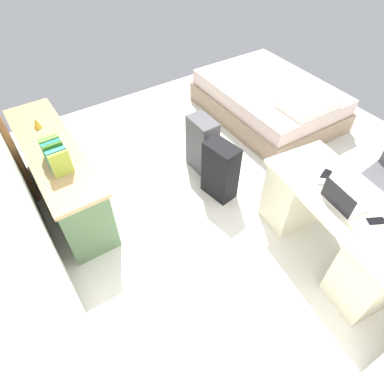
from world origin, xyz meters
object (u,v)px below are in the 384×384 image
bed (269,100)px  credenza (61,175)px  laptop (341,201)px  suitcase_spare_grey (202,145)px  computer_mouse (322,181)px  figurine_small (37,123)px  cell_phone_by_mouse (326,174)px  desk (335,226)px  suitcase_black (220,171)px  cell_phone_near_laptop (376,221)px

bed → credenza: bearing=90.7°
credenza → laptop: 2.68m
suitcase_spare_grey → computer_mouse: 1.47m
figurine_small → cell_phone_by_mouse: bearing=-137.3°
desk → suitcase_black: desk is taller
bed → laptop: 2.44m
laptop → computer_mouse: bearing=-16.5°
desk → cell_phone_near_laptop: size_ratio=11.13×
desk → computer_mouse: size_ratio=15.14×
suitcase_black → cell_phone_by_mouse: cell_phone_by_mouse is taller
credenza → computer_mouse: (-1.76, -1.80, 0.37)m
laptop → bed: bearing=-30.8°
laptop → cell_phone_by_mouse: bearing=-31.8°
desk → computer_mouse: (0.26, 0.03, 0.36)m
desk → suitcase_black: (1.18, 0.39, -0.05)m
suitcase_black → computer_mouse: 1.07m
bed → cell_phone_by_mouse: bearing=149.3°
desk → suitcase_spare_grey: 1.67m
bed → figurine_small: bearing=83.6°
credenza → suitcase_black: bearing=-120.0°
credenza → suitcase_black: size_ratio=2.71×
suitcase_black → laptop: 1.29m
bed → cell_phone_near_laptop: size_ratio=14.16×
computer_mouse → cell_phone_near_laptop: (-0.52, -0.02, -0.01)m
laptop → suitcase_black: bearing=13.7°
bed → suitcase_black: (-0.87, 1.51, 0.09)m
computer_mouse → cell_phone_by_mouse: size_ratio=0.74×
credenza → laptop: bearing=-139.3°
desk → laptop: size_ratio=4.50×
laptop → figurine_small: size_ratio=3.06×
suitcase_black → cell_phone_near_laptop: cell_phone_near_laptop is taller
suitcase_spare_grey → laptop: 1.71m
bed → suitcase_black: size_ratio=2.90×
credenza → laptop: (-2.01, -1.73, 0.41)m
computer_mouse → suitcase_black: bearing=28.8°
computer_mouse → credenza: bearing=53.2°
suitcase_spare_grey → suitcase_black: bearing=168.7°
laptop → credenza: bearing=40.7°
bed → suitcase_black: bearing=119.9°
figurine_small → laptop: bearing=-144.0°
desk → figurine_small: 3.03m
cell_phone_by_mouse → laptop: bearing=127.6°
desk → suitcase_spare_grey: desk is taller
cell_phone_near_laptop → bed: bearing=1.8°
desk → figurine_small: (2.38, 1.83, 0.41)m
laptop → cell_phone_near_laptop: size_ratio=2.47×
computer_mouse → cell_phone_by_mouse: bearing=-59.8°
suitcase_black → laptop: (-1.18, -0.29, 0.44)m
cell_phone_near_laptop → figurine_small: size_ratio=1.24×
laptop → cell_phone_near_laptop: bearing=-159.9°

